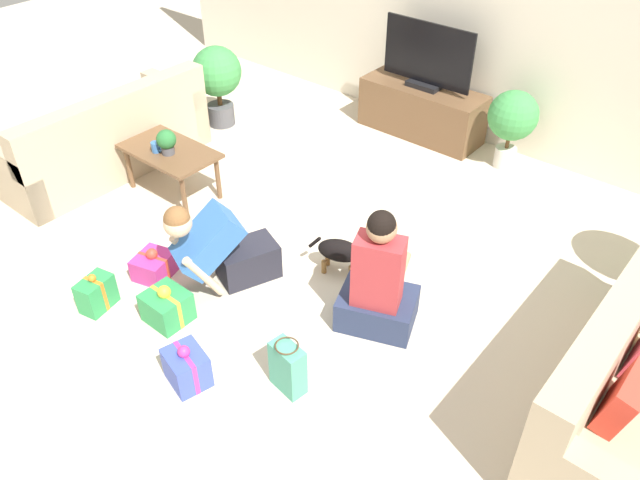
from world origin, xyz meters
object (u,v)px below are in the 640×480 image
Objects in this scene: gift_box_b at (187,367)px; sofa_left at (105,141)px; tv at (427,59)px; gift_bag_a at (288,367)px; potted_plant_back_right at (512,119)px; person_kneeling at (220,247)px; person_sitting at (378,285)px; gift_box_a at (167,306)px; dog at (347,251)px; gift_box_d at (154,265)px; mug at (156,147)px; gift_box_c at (96,293)px; potted_plant_corner_left at (217,76)px; coffee_table at (170,155)px; tv_console at (422,111)px; tabletop_plant at (166,141)px.

sofa_left is at bearing 154.29° from gift_box_b.
tv is 3.90m from gift_box_b.
potted_plant_back_right is at bearing 93.61° from gift_bag_a.
tv is 1.20× the size of person_kneeling.
person_sitting is 3.21× the size of gift_box_a.
gift_box_d is (-1.10, -0.96, -0.11)m from dog.
tv is 1.27× the size of potted_plant_back_right.
sofa_left is 2.90m from gift_box_b.
gift_box_a is at bearing -37.84° from mug.
potted_plant_back_right is (1.00, -0.05, -0.31)m from tv.
mug is (-1.83, 1.28, 0.36)m from gift_box_b.
gift_box_c is at bearing -93.80° from gift_box_d.
mug reaches higher than gift_bag_a.
gift_bag_a is at bearing -0.37° from person_kneeling.
potted_plant_corner_left is 3.73m from gift_bag_a.
potted_plant_corner_left is 2.96m from gift_box_c.
person_kneeling reaches higher than gift_box_a.
coffee_table is 7.31× the size of mug.
sofa_left reaches higher than mug.
gift_box_d is 0.89× the size of gift_bag_a.
tv is 2.76m from mug.
tv_console is 2.68m from tabletop_plant.
gift_box_a reaches higher than gift_box_c.
gift_box_a is at bearing -103.75° from potted_plant_back_right.
mug reaches higher than gift_box_c.
person_kneeling is 3.67× the size of tabletop_plant.
gift_bag_a is (0.52, 0.37, 0.06)m from gift_box_b.
potted_plant_back_right is 3.15m from tabletop_plant.
sofa_left reaches higher than tabletop_plant.
mug is at bearing -131.21° from potted_plant_back_right.
gift_bag_a is at bearing 12.08° from gift_box_c.
gift_box_b is at bearing 152.55° from dog.
gift_bag_a is (0.41, -1.11, -0.02)m from dog.
potted_plant_corner_left is at bearing 120.20° from tabletop_plant.
gift_bag_a is (1.54, 0.33, 0.06)m from gift_box_c.
person_sitting is 1.75m from gift_box_d.
gift_bag_a is at bearing 35.19° from gift_box_b.
gift_bag_a is (2.98, -2.22, -0.36)m from potted_plant_corner_left.
mug reaches higher than gift_box_a.
person_kneeling is 1.19m from person_sitting.
tabletop_plant is at bearing -130.30° from potted_plant_back_right.
tv reaches higher than mug.
tv_console is 1.33× the size of person_sitting.
tv_console is 4.26× the size of gift_box_a.
person_sitting is (1.30, -2.60, -0.45)m from tv.
tabletop_plant is (-1.04, -2.45, 0.31)m from tv_console.
person_sitting is 3.24× the size of gift_box_c.
gift_box_c is at bearing 52.49° from sofa_left.
potted_plant_back_right is 6.42× the size of mug.
gift_box_d is at bearing -112.04° from potted_plant_back_right.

